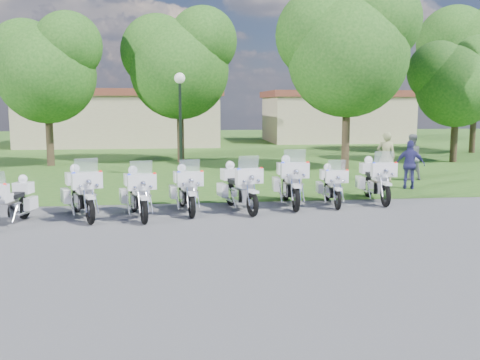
{
  "coord_description": "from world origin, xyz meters",
  "views": [
    {
      "loc": [
        -2.14,
        -13.04,
        2.96
      ],
      "look_at": [
        -0.4,
        1.2,
        0.95
      ],
      "focal_mm": 40.0,
      "sensor_mm": 36.0,
      "label": 1
    }
  ],
  "objects": [
    {
      "name": "bystander_b",
      "position": [
        7.16,
        7.1,
        0.91
      ],
      "size": [
        0.95,
        0.77,
        1.83
      ],
      "primitive_type": "imported",
      "rotation": [
        0.0,
        0.0,
        -3.05
      ],
      "color": "slate",
      "rests_on": "ground"
    },
    {
      "name": "bystander_a",
      "position": [
        6.0,
        6.8,
        0.96
      ],
      "size": [
        0.83,
        0.72,
        1.93
      ],
      "primitive_type": "imported",
      "rotation": [
        0.0,
        0.0,
        2.7
      ],
      "color": "#9A9868",
      "rests_on": "ground"
    },
    {
      "name": "tree_3",
      "position": [
        12.31,
        13.35,
        4.31
      ],
      "size": [
        4.89,
        4.17,
        6.52
      ],
      "color": "#38281C",
      "rests_on": "ground"
    },
    {
      "name": "grass_lawn",
      "position": [
        0.0,
        27.0,
        0.0
      ],
      "size": [
        100.0,
        48.0,
        0.01
      ],
      "primitive_type": "cube",
      "color": "#295C1D",
      "rests_on": "ground"
    },
    {
      "name": "motorcycle_0",
      "position": [
        -6.24,
        0.68,
        0.6
      ],
      "size": [
        0.99,
        2.1,
        1.43
      ],
      "rotation": [
        0.0,
        0.0,
        2.92
      ],
      "color": "black",
      "rests_on": "ground"
    },
    {
      "name": "tree_0",
      "position": [
        -8.28,
        14.13,
        4.89
      ],
      "size": [
        5.55,
        4.74,
        7.4
      ],
      "color": "#38281C",
      "rests_on": "ground"
    },
    {
      "name": "bystander_c",
      "position": [
        6.13,
        4.92,
        0.86
      ],
      "size": [
        1.09,
        0.77,
        1.72
      ],
      "primitive_type": "imported",
      "rotation": [
        0.0,
        0.0,
        2.75
      ],
      "color": "navy",
      "rests_on": "ground"
    },
    {
      "name": "motorcycle_3",
      "position": [
        -1.86,
        1.82,
        0.64
      ],
      "size": [
        0.95,
        2.29,
        1.54
      ],
      "rotation": [
        0.0,
        0.0,
        3.28
      ],
      "color": "black",
      "rests_on": "ground"
    },
    {
      "name": "tree_1",
      "position": [
        -1.89,
        15.12,
        5.25
      ],
      "size": [
        5.95,
        5.08,
        7.94
      ],
      "color": "#38281C",
      "rests_on": "ground"
    },
    {
      "name": "tree_2",
      "position": [
        5.68,
        11.02,
        5.66
      ],
      "size": [
        6.42,
        5.48,
        8.55
      ],
      "color": "#38281C",
      "rests_on": "ground"
    },
    {
      "name": "lamp_post",
      "position": [
        -1.91,
        9.07,
        3.21
      ],
      "size": [
        0.44,
        0.44,
        4.27
      ],
      "color": "black",
      "rests_on": "ground"
    },
    {
      "name": "motorcycle_7",
      "position": [
        4.03,
        2.77,
        0.68
      ],
      "size": [
        0.87,
        2.42,
        1.63
      ],
      "rotation": [
        0.0,
        0.0,
        3.08
      ],
      "color": "black",
      "rests_on": "ground"
    },
    {
      "name": "tree_4",
      "position": [
        16.32,
        18.48,
        6.23
      ],
      "size": [
        7.06,
        6.03,
        9.42
      ],
      "color": "#38281C",
      "rests_on": "ground"
    },
    {
      "name": "motorcycle_6",
      "position": [
        2.51,
        2.37,
        0.59
      ],
      "size": [
        0.79,
        2.11,
        1.42
      ],
      "rotation": [
        0.0,
        0.0,
        3.06
      ],
      "color": "black",
      "rests_on": "ground"
    },
    {
      "name": "motorcycle_4",
      "position": [
        -0.35,
        1.84,
        0.68
      ],
      "size": [
        1.16,
        2.37,
        1.62
      ],
      "rotation": [
        0.0,
        0.0,
        3.38
      ],
      "color": "black",
      "rests_on": "ground"
    },
    {
      "name": "motorcycle_2",
      "position": [
        -3.15,
        1.24,
        0.66
      ],
      "size": [
        1.1,
        2.32,
        1.58
      ],
      "rotation": [
        0.0,
        0.0,
        3.36
      ],
      "color": "black",
      "rests_on": "ground"
    },
    {
      "name": "building_east",
      "position": [
        11.0,
        30.0,
        2.07
      ],
      "size": [
        11.44,
        7.28,
        4.1
      ],
      "color": "tan",
      "rests_on": "ground"
    },
    {
      "name": "motorcycle_5",
      "position": [
        1.24,
        2.43,
        0.73
      ],
      "size": [
        0.91,
        2.59,
        1.74
      ],
      "rotation": [
        0.0,
        0.0,
        3.09
      ],
      "color": "black",
      "rests_on": "ground"
    },
    {
      "name": "motorcycle_1",
      "position": [
        -4.63,
        1.37,
        0.69
      ],
      "size": [
        1.35,
        2.34,
        1.65
      ],
      "rotation": [
        0.0,
        0.0,
        3.5
      ],
      "color": "black",
      "rests_on": "ground"
    },
    {
      "name": "ground",
      "position": [
        0.0,
        0.0,
        0.0
      ],
      "size": [
        100.0,
        100.0,
        0.0
      ],
      "primitive_type": "plane",
      "color": "#55555A",
      "rests_on": "ground"
    },
    {
      "name": "building_west",
      "position": [
        -6.0,
        28.0,
        2.07
      ],
      "size": [
        14.56,
        8.32,
        4.1
      ],
      "color": "tan",
      "rests_on": "ground"
    }
  ]
}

